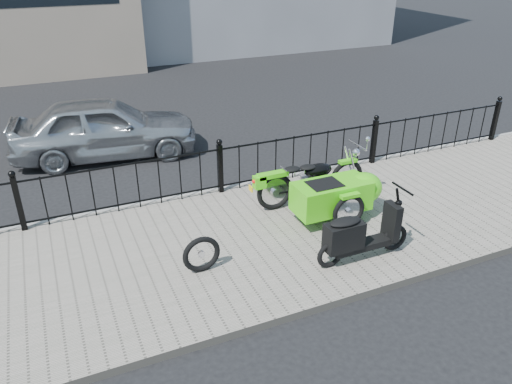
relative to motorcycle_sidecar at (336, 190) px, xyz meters
name	(u,v)px	position (x,y,z in m)	size (l,w,h in m)	color
ground	(247,229)	(-1.52, 0.36, -0.59)	(120.00, 120.00, 0.00)	black
sidewalk	(259,240)	(-1.52, -0.14, -0.53)	(30.00, 3.80, 0.12)	gray
curb	(219,191)	(-1.52, 1.80, -0.53)	(30.00, 0.10, 0.12)	gray
iron_fence	(220,169)	(-1.52, 1.66, -0.01)	(14.11, 0.11, 1.08)	black
motorcycle_sidecar	(336,190)	(0.00, 0.00, 0.00)	(2.28, 1.48, 0.98)	black
scooter	(358,236)	(-0.44, -1.33, -0.05)	(1.60, 0.47, 1.08)	black
spare_tire	(202,254)	(-2.66, -0.67, -0.19)	(0.57, 0.57, 0.08)	black
sedan_car	(105,127)	(-3.18, 4.66, 0.10)	(1.63, 4.05, 1.38)	#A9ABB0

